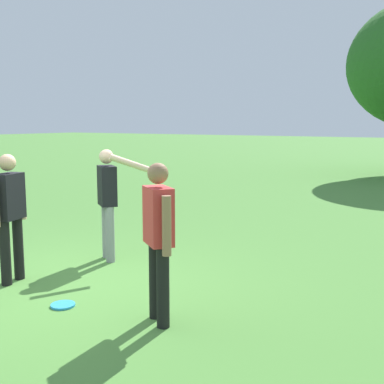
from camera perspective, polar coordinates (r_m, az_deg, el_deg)
ground_plane at (r=6.58m, az=-14.75°, el=-10.22°), size 120.00×120.00×0.00m
person_thrower at (r=7.36m, az=-9.61°, el=-0.42°), size 0.83×0.52×1.64m
person_catcher at (r=4.98m, az=-3.87°, el=-4.65°), size 0.51×0.40×1.64m
person_bystander at (r=6.64m, az=-20.22°, el=-1.90°), size 0.31×0.59×1.64m
frisbee at (r=5.84m, az=-14.62°, el=-12.47°), size 0.27×0.27×0.03m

